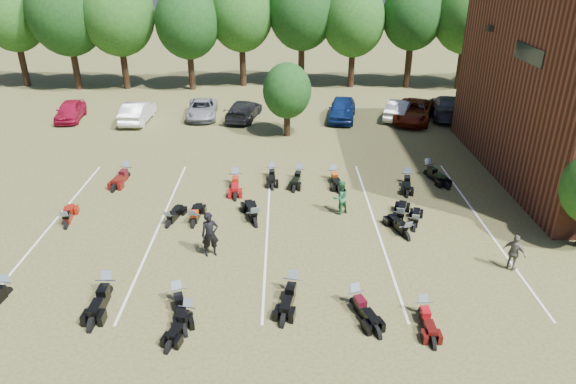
{
  "coord_description": "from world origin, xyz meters",
  "views": [
    {
      "loc": [
        -2.25,
        -17.76,
        11.56
      ],
      "look_at": [
        -2.04,
        4.0,
        1.2
      ],
      "focal_mm": 32.0,
      "sensor_mm": 36.0,
      "label": 1
    }
  ],
  "objects_px": {
    "car_4": "(342,109)",
    "motorcycle_14": "(127,178)",
    "car_0": "(70,111)",
    "motorcycle_0": "(7,295)",
    "person_black": "(210,234)",
    "motorcycle_7": "(67,227)",
    "person_green": "(340,197)",
    "person_grey": "(514,253)",
    "motorcycle_3": "(179,303)"
  },
  "relations": [
    {
      "from": "motorcycle_3",
      "to": "person_black",
      "type": "bearing_deg",
      "value": 58.54
    },
    {
      "from": "car_4",
      "to": "car_0",
      "type": "bearing_deg",
      "value": -170.45
    },
    {
      "from": "person_black",
      "to": "motorcycle_0",
      "type": "distance_m",
      "value": 7.74
    },
    {
      "from": "car_0",
      "to": "motorcycle_7",
      "type": "bearing_deg",
      "value": -76.86
    },
    {
      "from": "car_4",
      "to": "motorcycle_14",
      "type": "xyz_separation_m",
      "value": [
        -13.09,
        -10.66,
        -0.8
      ]
    },
    {
      "from": "person_grey",
      "to": "motorcycle_0",
      "type": "distance_m",
      "value": 19.34
    },
    {
      "from": "person_black",
      "to": "car_4",
      "type": "bearing_deg",
      "value": 51.74
    },
    {
      "from": "motorcycle_3",
      "to": "car_0",
      "type": "bearing_deg",
      "value": 100.64
    },
    {
      "from": "person_black",
      "to": "person_grey",
      "type": "height_order",
      "value": "person_black"
    },
    {
      "from": "motorcycle_7",
      "to": "person_grey",
      "type": "bearing_deg",
      "value": 158.69
    },
    {
      "from": "car_0",
      "to": "person_green",
      "type": "relative_size",
      "value": 2.44
    },
    {
      "from": "car_4",
      "to": "motorcycle_14",
      "type": "height_order",
      "value": "car_4"
    },
    {
      "from": "motorcycle_0",
      "to": "motorcycle_7",
      "type": "relative_size",
      "value": 0.96
    },
    {
      "from": "motorcycle_14",
      "to": "person_black",
      "type": "bearing_deg",
      "value": -47.61
    },
    {
      "from": "car_0",
      "to": "motorcycle_7",
      "type": "relative_size",
      "value": 1.93
    },
    {
      "from": "car_4",
      "to": "person_black",
      "type": "bearing_deg",
      "value": -101.69
    },
    {
      "from": "car_4",
      "to": "person_black",
      "type": "relative_size",
      "value": 2.4
    },
    {
      "from": "car_4",
      "to": "motorcycle_7",
      "type": "bearing_deg",
      "value": -121.59
    },
    {
      "from": "person_black",
      "to": "person_green",
      "type": "height_order",
      "value": "person_black"
    },
    {
      "from": "car_0",
      "to": "person_black",
      "type": "distance_m",
      "value": 22.71
    },
    {
      "from": "person_black",
      "to": "motorcycle_7",
      "type": "distance_m",
      "value": 7.44
    },
    {
      "from": "person_green",
      "to": "person_grey",
      "type": "xyz_separation_m",
      "value": [
        6.34,
        -4.86,
        -0.07
      ]
    },
    {
      "from": "car_0",
      "to": "motorcycle_7",
      "type": "height_order",
      "value": "car_0"
    },
    {
      "from": "motorcycle_3",
      "to": "motorcycle_7",
      "type": "bearing_deg",
      "value": 119.39
    },
    {
      "from": "car_0",
      "to": "person_black",
      "type": "relative_size",
      "value": 2.1
    },
    {
      "from": "motorcycle_3",
      "to": "person_green",
      "type": "bearing_deg",
      "value": 28.83
    },
    {
      "from": "person_black",
      "to": "person_green",
      "type": "bearing_deg",
      "value": 15.97
    },
    {
      "from": "motorcycle_14",
      "to": "motorcycle_3",
      "type": "bearing_deg",
      "value": -59.44
    },
    {
      "from": "car_4",
      "to": "person_grey",
      "type": "distance_m",
      "value": 20.4
    },
    {
      "from": "car_0",
      "to": "person_green",
      "type": "xyz_separation_m",
      "value": [
        18.49,
        -15.11,
        0.14
      ]
    },
    {
      "from": "car_0",
      "to": "person_grey",
      "type": "distance_m",
      "value": 31.86
    },
    {
      "from": "person_green",
      "to": "car_4",
      "type": "bearing_deg",
      "value": -126.72
    },
    {
      "from": "car_4",
      "to": "person_black",
      "type": "xyz_separation_m",
      "value": [
        -7.38,
        -18.67,
        0.18
      ]
    },
    {
      "from": "motorcycle_3",
      "to": "person_grey",
      "type": "bearing_deg",
      "value": -8.83
    },
    {
      "from": "car_4",
      "to": "person_green",
      "type": "xyz_separation_m",
      "value": [
        -1.66,
        -15.0,
        0.04
      ]
    },
    {
      "from": "car_0",
      "to": "motorcycle_0",
      "type": "xyz_separation_m",
      "value": [
        5.56,
        -21.45,
        -0.7
      ]
    },
    {
      "from": "car_0",
      "to": "motorcycle_0",
      "type": "bearing_deg",
      "value": -81.92
    },
    {
      "from": "car_0",
      "to": "motorcycle_0",
      "type": "distance_m",
      "value": 22.17
    },
    {
      "from": "person_black",
      "to": "motorcycle_14",
      "type": "relative_size",
      "value": 0.83
    },
    {
      "from": "car_4",
      "to": "person_grey",
      "type": "height_order",
      "value": "car_4"
    },
    {
      "from": "person_black",
      "to": "motorcycle_7",
      "type": "xyz_separation_m",
      "value": [
        -6.95,
        2.45,
        -0.98
      ]
    },
    {
      "from": "motorcycle_7",
      "to": "motorcycle_14",
      "type": "relative_size",
      "value": 0.9
    },
    {
      "from": "motorcycle_0",
      "to": "motorcycle_14",
      "type": "distance_m",
      "value": 10.78
    },
    {
      "from": "car_0",
      "to": "motorcycle_7",
      "type": "xyz_separation_m",
      "value": [
        5.81,
        -16.33,
        -0.7
      ]
    },
    {
      "from": "person_green",
      "to": "motorcycle_14",
      "type": "height_order",
      "value": "person_green"
    },
    {
      "from": "car_4",
      "to": "person_green",
      "type": "distance_m",
      "value": 15.09
    },
    {
      "from": "person_black",
      "to": "motorcycle_7",
      "type": "relative_size",
      "value": 0.92
    },
    {
      "from": "person_green",
      "to": "motorcycle_0",
      "type": "height_order",
      "value": "person_green"
    },
    {
      "from": "person_grey",
      "to": "car_4",
      "type": "bearing_deg",
      "value": -28.21
    },
    {
      "from": "person_green",
      "to": "person_grey",
      "type": "bearing_deg",
      "value": 112.14
    }
  ]
}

